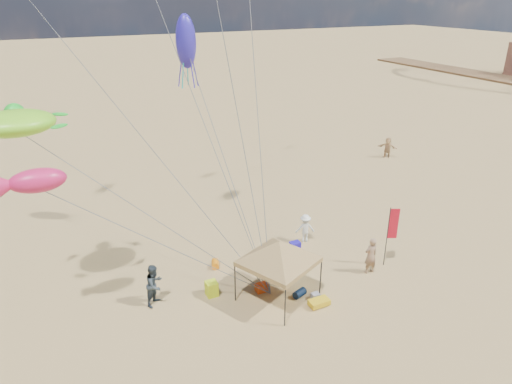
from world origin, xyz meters
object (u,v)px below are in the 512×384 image
cooler_red (262,287)px  person_near_c (305,228)px  beach_cart (319,302)px  person_near_a (371,256)px  canopy_tent (279,243)px  chair_yellow (212,289)px  person_far_c (388,147)px  chair_green (295,265)px  person_near_b (155,285)px  feather_flag (392,227)px  cooler_blue (295,245)px

cooler_red → person_near_c: (4.20, 3.08, 0.61)m
beach_cart → person_near_a: size_ratio=0.48×
canopy_tent → chair_yellow: bearing=150.2°
person_near_c → person_far_c: size_ratio=0.94×
chair_green → chair_yellow: (-4.40, -0.05, 0.00)m
canopy_tent → chair_yellow: 3.86m
person_near_b → person_near_a: bearing=-53.0°
feather_flag → person_near_a: feather_flag is taller
chair_yellow → person_near_b: person_near_b is taller
cooler_blue → beach_cart: cooler_blue is taller
chair_yellow → person_far_c: (19.87, 11.40, 0.50)m
cooler_blue → person_far_c: bearing=33.3°
chair_green → person_far_c: bearing=36.2°
chair_yellow → person_near_c: size_ratio=0.44×
person_far_c → person_near_a: bearing=-79.5°
beach_cart → chair_yellow: bearing=144.4°
canopy_tent → feather_flag: size_ratio=1.55×
cooler_red → person_far_c: bearing=34.4°
canopy_tent → person_near_c: size_ratio=3.08×
beach_cart → cooler_blue: bearing=71.6°
chair_yellow → beach_cart: bearing=-35.6°
cooler_red → chair_yellow: (-2.16, 0.71, 0.16)m
canopy_tent → cooler_red: size_ratio=9.17×
person_near_a → person_near_c: bearing=-72.0°
canopy_tent → person_near_b: (-4.99, 2.01, -1.83)m
beach_cart → person_far_c: person_far_c is taller
feather_flag → person_near_b: (-11.22, 2.03, -1.16)m
cooler_red → beach_cart: bearing=-50.0°
chair_green → chair_yellow: 4.40m
chair_green → person_near_c: size_ratio=0.44×
chair_green → feather_flag: bearing=-19.5°
cooler_blue → person_near_c: (0.87, 0.43, 0.61)m
beach_cart → person_near_c: 5.75m
feather_flag → person_near_c: feather_flag is taller
canopy_tent → chair_green: canopy_tent is taller
chair_yellow → cooler_blue: bearing=19.4°
canopy_tent → beach_cart: 3.20m
person_near_a → canopy_tent: bearing=-0.6°
chair_green → person_near_c: person_near_c is taller
canopy_tent → feather_flag: canopy_tent is taller
person_far_c → feather_flag: bearing=-76.8°
cooler_blue → person_near_a: bearing=-59.8°
chair_green → person_near_a: size_ratio=0.37×
person_near_b → person_near_c: person_near_b is taller
canopy_tent → feather_flag: (6.23, -0.02, -0.67)m
canopy_tent → person_far_c: size_ratio=2.90×
cooler_red → cooler_blue: same height
canopy_tent → person_far_c: canopy_tent is taller
chair_green → person_near_a: (3.17, -1.70, 0.59)m
cooler_red → chair_yellow: 2.28m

